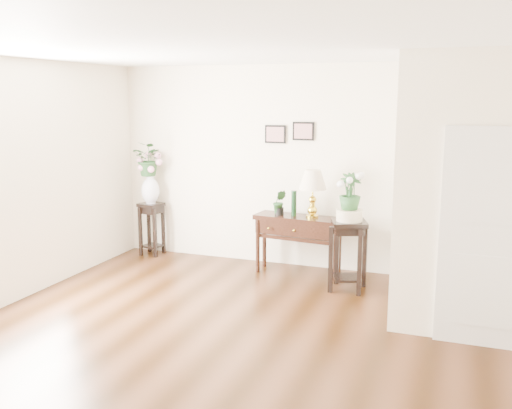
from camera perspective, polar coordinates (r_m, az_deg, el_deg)
The scene contains 19 objects.
floor at distance 5.66m, azimuth -0.66°, elevation -13.91°, with size 6.00×5.50×0.02m, color #442513.
ceiling at distance 5.16m, azimuth -0.73°, elevation 15.62°, with size 6.00×5.50×0.02m, color white.
wall_back at distance 7.84m, azimuth 6.50°, elevation 3.62°, with size 6.00×0.02×2.80m, color #F2E4C9.
wall_front at distance 2.92m, azimuth -20.56°, elevation -9.17°, with size 6.00×0.02×2.80m, color #F2E4C9.
partition at distance 6.66m, azimuth 22.26°, elevation 1.63°, with size 1.80×1.95×2.80m, color #F2E4C9.
door at distance 5.74m, azimuth 22.31°, elevation -3.28°, with size 0.90×0.05×2.10m, color silver.
art_print_left at distance 7.95m, azimuth 1.95°, elevation 7.04°, with size 0.30×0.02×0.25m, color black.
art_print_right at distance 7.83m, azimuth 4.76°, elevation 7.32°, with size 0.30×0.02×0.25m, color black.
wall_ornament at distance 6.75m, azimuth 14.56°, elevation 7.75°, with size 0.51×0.51×0.07m, color #B2723C.
console_table at distance 7.72m, azimuth 4.25°, elevation -4.05°, with size 1.18×0.39×0.79m, color black.
table_lamp at distance 7.52m, azimuth 5.69°, elevation 1.33°, with size 0.37×0.37×0.64m, color gold.
green_vase at distance 7.62m, azimuth 3.81°, elevation 0.11°, with size 0.07×0.07×0.34m, color black.
potted_plant at distance 7.68m, azimuth 2.36°, elevation 0.14°, with size 0.18×0.14×0.32m, color #1F4821.
plant_stand_a at distance 8.76m, azimuth -10.38°, elevation -2.41°, with size 0.31×0.31×0.79m, color black.
porcelain_vase at distance 8.64m, azimuth -10.52°, elevation 1.61°, with size 0.27×0.27×0.46m, color white, non-canonical shape.
lily_arrangement at distance 8.58m, azimuth -10.61°, elevation 4.43°, with size 0.46×0.40×0.51m, color #1F4821.
plant_stand_b at distance 7.13m, azimuth 9.20°, elevation -5.06°, with size 0.41×0.41×0.87m, color black.
ceramic_bowl at distance 7.01m, azimuth 9.32°, elevation -0.99°, with size 0.32×0.32×0.14m, color beige.
narcissus at distance 6.96m, azimuth 9.39°, elevation 1.21°, with size 0.26×0.26×0.46m, color #1F4821.
Camera 1 is at (1.83, -4.81, 2.36)m, focal length 40.00 mm.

